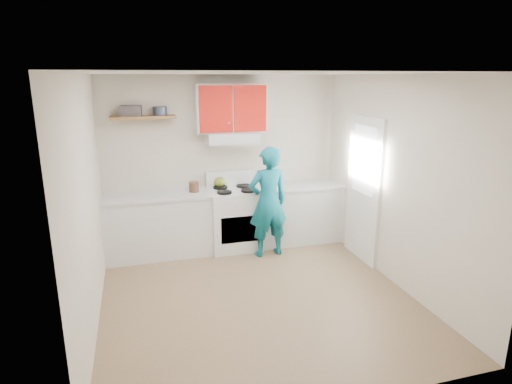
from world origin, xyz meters
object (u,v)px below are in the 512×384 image
object	(u,v)px
person	(268,202)
kettle	(220,182)
tin	(160,111)
stove	(235,219)
crock	(194,187)

from	to	relation	value
person	kettle	bearing A→B (deg)	-54.69
kettle	person	xyz separation A→B (m)	(0.58, -0.65, -0.19)
tin	person	xyz separation A→B (m)	(1.42, -0.61, -1.29)
tin	person	bearing A→B (deg)	-23.20
stove	tin	distance (m)	1.94
stove	tin	world-z (taller)	tin
stove	person	size ratio (longest dim) A/B	0.57
stove	crock	distance (m)	0.80
tin	kettle	size ratio (longest dim) A/B	1.07
stove	tin	bearing A→B (deg)	169.02
tin	kettle	bearing A→B (deg)	2.62
kettle	crock	bearing A→B (deg)	-131.54
kettle	crock	size ratio (longest dim) A/B	1.06
stove	person	bearing A→B (deg)	-45.42
tin	person	size ratio (longest dim) A/B	0.12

